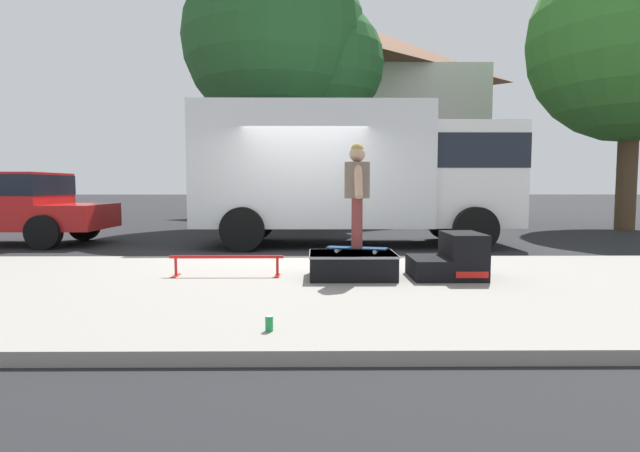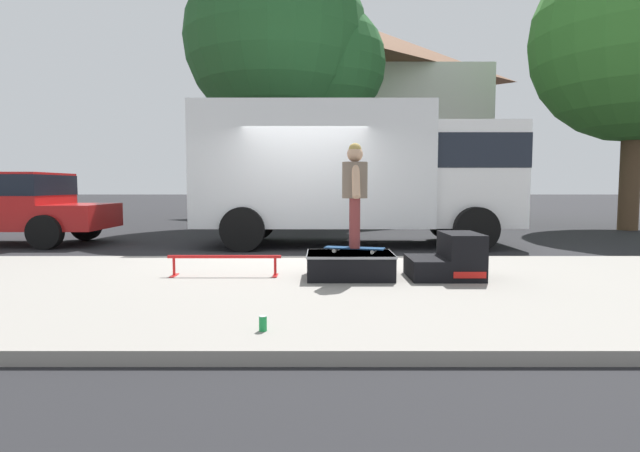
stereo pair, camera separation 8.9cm
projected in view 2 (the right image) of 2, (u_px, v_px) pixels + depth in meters
ground_plane at (305, 259)px, 9.17m from camera, size 140.00×140.00×0.00m
sidewalk_slab at (297, 289)px, 6.17m from camera, size 50.00×5.00×0.12m
skate_box at (351, 264)px, 6.60m from camera, size 1.12×0.81×0.33m
kicker_ramp at (452, 259)px, 6.59m from camera, size 0.91×0.82×0.59m
grind_rail at (226, 260)px, 6.73m from camera, size 1.51×0.28×0.28m
skateboard at (356, 248)px, 6.60m from camera, size 0.81×0.40×0.07m
skater_kid at (356, 186)px, 6.54m from camera, size 0.33×0.69×1.35m
soda_can at (264, 323)px, 4.18m from camera, size 0.07×0.07×0.13m
box_truck at (358, 169)px, 11.22m from camera, size 6.91×2.63×3.05m
street_tree_neighbour at (289, 46)px, 15.69m from camera, size 6.22×5.66×8.64m
house_behind at (369, 121)px, 22.87m from camera, size 9.54×8.22×8.40m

